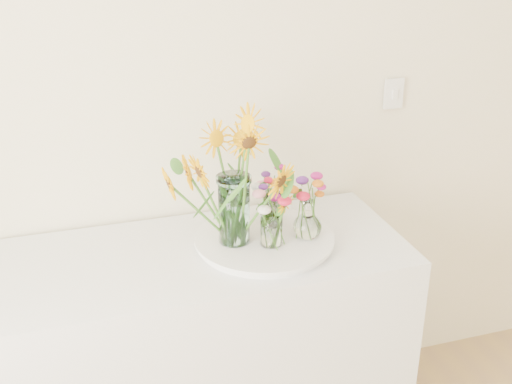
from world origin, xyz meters
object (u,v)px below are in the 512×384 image
mason_jar (234,210)px  small_vase_a (271,229)px  tray (264,241)px  small_vase_b (308,219)px  small_vase_c (272,208)px  counter (207,359)px

mason_jar → small_vase_a: 0.14m
tray → small_vase_b: 0.17m
mason_jar → small_vase_c: size_ratio=2.14×
counter → tray: size_ratio=3.06×
counter → mason_jar: mason_jar is taller
small_vase_a → mason_jar: bearing=152.8°
tray → counter: bearing=176.4°
mason_jar → small_vase_b: mason_jar is taller
small_vase_c → tray: bearing=-120.4°
counter → small_vase_b: size_ratio=9.90×
tray → small_vase_c: (0.06, 0.11, 0.07)m
tray → small_vase_c: bearing=59.6°
small_vase_a → counter: bearing=162.7°
counter → small_vase_c: size_ratio=12.20×
counter → small_vase_c: 0.61m
mason_jar → counter: bearing=174.0°
small_vase_a → small_vase_c: 0.18m
small_vase_a → small_vase_b: bearing=7.2°
mason_jar → tray: bearing=-1.0°
small_vase_c → small_vase_b: bearing=-62.1°
mason_jar → small_vase_b: size_ratio=1.73×
small_vase_b → tray: bearing=164.9°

